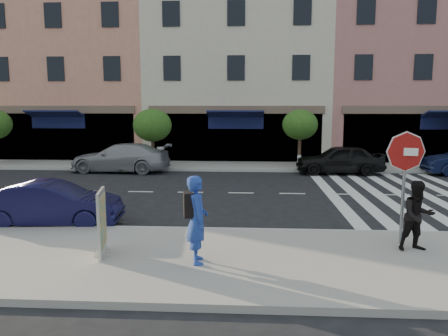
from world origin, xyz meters
TOP-DOWN VIEW (x-y plane):
  - ground at (0.00, 0.00)m, footprint 120.00×120.00m
  - sidewalk_near at (0.00, -3.75)m, footprint 60.00×4.50m
  - sidewalk_far at (0.00, 11.00)m, footprint 60.00×3.00m
  - building_west_mid at (-11.00, 17.00)m, footprint 10.00×9.00m
  - building_centre at (-0.50, 17.00)m, footprint 11.00×9.00m
  - building_east_mid at (11.50, 17.00)m, footprint 13.00×9.00m
  - street_tree_wb at (-5.00, 10.80)m, footprint 2.10×2.10m
  - street_tree_c at (3.00, 10.80)m, footprint 1.90×1.90m
  - stop_sign at (3.96, -2.52)m, footprint 0.93×0.27m
  - photographer at (-0.74, -4.05)m, footprint 0.57×0.75m
  - walker at (4.14, -2.99)m, footprint 0.88×0.74m
  - poster_board at (-2.88, -3.73)m, footprint 0.40×0.94m
  - car_near_mid at (-5.29, -1.00)m, footprint 3.99×1.68m
  - car_far_left at (-6.33, 9.10)m, footprint 5.18×2.36m
  - car_far_mid at (4.81, 9.10)m, footprint 4.32×1.77m

SIDE VIEW (x-z plane):
  - ground at x=0.00m, z-range 0.00..0.00m
  - sidewalk_near at x=0.00m, z-range 0.00..0.15m
  - sidewalk_far at x=0.00m, z-range 0.00..0.15m
  - car_near_mid at x=-5.29m, z-range 0.00..1.28m
  - car_far_mid at x=4.81m, z-range 0.00..1.47m
  - car_far_left at x=-6.33m, z-range 0.00..1.47m
  - poster_board at x=-2.88m, z-range 0.13..1.58m
  - walker at x=4.14m, z-range 0.15..1.76m
  - photographer at x=-0.74m, z-range 0.15..2.00m
  - stop_sign at x=3.96m, z-range 0.75..3.43m
  - street_tree_wb at x=-5.00m, z-range 0.78..3.84m
  - street_tree_c at x=3.00m, z-range 0.84..3.87m
  - building_centre at x=-0.50m, z-range 0.00..11.00m
  - building_east_mid at x=11.50m, z-range 0.00..13.00m
  - building_west_mid at x=-11.00m, z-range 0.00..14.00m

